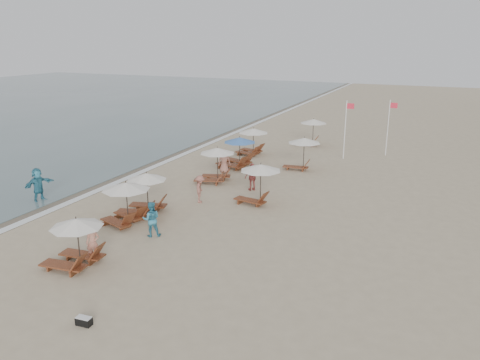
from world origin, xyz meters
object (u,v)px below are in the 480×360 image
at_px(lounger_station_2, 144,195).
at_px(beachgoer_mid_b, 200,189).
at_px(lounger_station_1, 124,201).
at_px(lounger_station_4, 236,153).
at_px(beachgoer_mid_a, 151,219).
at_px(beachgoer_far_a, 252,177).
at_px(inland_station_2, 310,129).
at_px(flag_pole_near, 346,127).
at_px(duffel_bag, 84,321).
at_px(lounger_station_5, 251,140).
at_px(inland_station_0, 257,178).
at_px(lounger_station_0, 74,243).
at_px(waterline_walker, 38,185).
at_px(beachgoer_far_b, 224,161).
at_px(lounger_station_3, 215,164).
at_px(beachgoer_near, 93,243).
at_px(inland_station_1, 301,149).

relative_size(lounger_station_2, beachgoer_mid_b, 1.64).
relative_size(lounger_station_1, lounger_station_4, 0.91).
height_order(beachgoer_mid_a, beachgoer_far_a, beachgoer_far_a).
bearing_deg(inland_station_2, flag_pole_near, -43.37).
height_order(lounger_station_1, inland_station_2, inland_station_2).
bearing_deg(duffel_bag, lounger_station_4, 100.35).
height_order(lounger_station_5, inland_station_0, inland_station_0).
bearing_deg(lounger_station_0, lounger_station_1, 102.57).
bearing_deg(inland_station_0, lounger_station_5, 114.27).
bearing_deg(lounger_station_2, waterline_walker, -173.60).
relative_size(beachgoer_mid_b, beachgoer_far_a, 0.92).
distance_m(lounger_station_1, beachgoer_far_b, 10.14).
relative_size(lounger_station_1, lounger_station_3, 1.01).
distance_m(lounger_station_5, beachgoer_far_b, 5.56).
distance_m(beachgoer_mid_a, beachgoer_far_a, 8.29).
relative_size(lounger_station_4, inland_station_2, 1.03).
height_order(lounger_station_5, beachgoer_far_b, lounger_station_5).
bearing_deg(beachgoer_mid_a, lounger_station_1, -52.37).
distance_m(beachgoer_near, flag_pole_near, 21.84).
bearing_deg(beachgoer_near, lounger_station_3, 61.98).
bearing_deg(lounger_station_1, inland_station_2, 80.85).
bearing_deg(lounger_station_2, lounger_station_3, 83.10).
xyz_separation_m(beachgoer_far_a, waterline_walker, (-10.08, -6.58, 0.12)).
height_order(lounger_station_0, beachgoer_near, lounger_station_0).
xyz_separation_m(duffel_bag, flag_pole_near, (2.88, 24.82, 2.28)).
height_order(lounger_station_0, beachgoer_mid_b, lounger_station_0).
xyz_separation_m(beachgoer_near, beachgoer_mid_a, (0.80, 2.98, 0.07)).
xyz_separation_m(beachgoer_near, beachgoer_far_a, (2.39, 11.12, 0.08)).
bearing_deg(lounger_station_5, lounger_station_3, -84.59).
relative_size(lounger_station_3, beachgoer_far_b, 1.50).
bearing_deg(flag_pole_near, beachgoer_far_b, -132.01).
xyz_separation_m(inland_station_2, beachgoer_mid_b, (-1.51, -16.46, -0.62)).
xyz_separation_m(beachgoer_near, beachgoer_far_b, (-0.77, 13.82, 0.08)).
xyz_separation_m(lounger_station_4, beachgoer_mid_a, (1.51, -12.58, -0.17)).
distance_m(beachgoer_mid_a, waterline_walker, 8.63).
bearing_deg(inland_station_0, waterline_walker, -158.40).
distance_m(lounger_station_3, beachgoer_mid_b, 3.93).
relative_size(inland_station_2, beachgoer_mid_b, 1.75).
xyz_separation_m(lounger_station_1, lounger_station_3, (0.82, 8.04, -0.01)).
bearing_deg(lounger_station_1, beachgoer_mid_b, 66.75).
height_order(lounger_station_4, duffel_bag, lounger_station_4).
relative_size(lounger_station_2, inland_station_0, 0.97).
relative_size(lounger_station_0, inland_station_2, 0.91).
height_order(lounger_station_3, beachgoer_far_b, lounger_station_3).
bearing_deg(inland_station_0, lounger_station_3, 145.08).
relative_size(waterline_walker, duffel_bag, 3.60).
relative_size(lounger_station_2, beachgoer_far_a, 1.51).
xyz_separation_m(lounger_station_3, lounger_station_4, (-0.28, 3.82, -0.16)).
xyz_separation_m(inland_station_1, beachgoer_mid_b, (-3.08, -8.73, -0.73)).
xyz_separation_m(beachgoer_mid_a, beachgoer_mid_b, (-0.21, 4.99, -0.06)).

